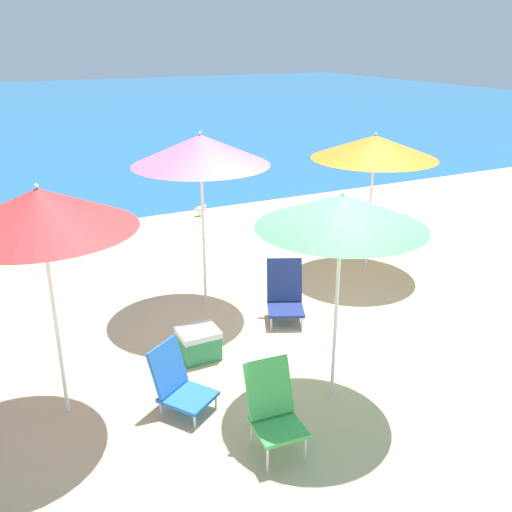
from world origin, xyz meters
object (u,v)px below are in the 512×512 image
at_px(beach_umbrella_orange, 375,147).
at_px(cooler_box, 199,344).
at_px(beach_umbrella_green, 342,211).
at_px(beach_chair_blue, 178,382).
at_px(beach_chair_navy, 285,293).
at_px(beach_umbrella_pink, 201,150).
at_px(beach_umbrella_red, 40,209).
at_px(beach_chair_green, 273,407).
at_px(seagull, 201,209).

bearing_deg(beach_umbrella_orange, cooler_box, -157.75).
bearing_deg(beach_umbrella_green, beach_chair_blue, 162.67).
xyz_separation_m(beach_chair_blue, cooler_box, (0.52, 0.79, -0.11)).
height_order(beach_umbrella_green, beach_chair_navy, beach_umbrella_green).
bearing_deg(beach_umbrella_pink, beach_chair_blue, -118.24).
distance_m(beach_umbrella_green, beach_chair_navy, 2.35).
xyz_separation_m(beach_umbrella_orange, beach_chair_blue, (-3.87, -2.16, -1.60)).
distance_m(beach_umbrella_red, beach_chair_green, 2.62).
xyz_separation_m(beach_chair_navy, beach_chair_green, (-1.31, -2.12, 0.07)).
relative_size(beach_umbrella_pink, beach_umbrella_green, 1.09).
bearing_deg(beach_umbrella_red, beach_chair_blue, -22.81).
distance_m(beach_umbrella_green, seagull, 6.69).
distance_m(beach_umbrella_orange, beach_chair_blue, 4.71).
bearing_deg(beach_umbrella_pink, beach_umbrella_green, -81.70).
bearing_deg(beach_umbrella_red, beach_chair_navy, 15.69).
relative_size(beach_chair_navy, cooler_box, 1.71).
xyz_separation_m(beach_chair_blue, beach_chair_green, (0.56, -0.90, 0.12)).
bearing_deg(beach_umbrella_orange, beach_umbrella_pink, -178.08).
relative_size(beach_chair_blue, cooler_box, 1.57).
relative_size(beach_umbrella_green, seagull, 7.94).
height_order(beach_umbrella_orange, seagull, beach_umbrella_orange).
distance_m(beach_umbrella_orange, cooler_box, 4.01).
bearing_deg(beach_chair_green, beach_chair_blue, 126.54).
height_order(beach_umbrella_orange, beach_chair_blue, beach_umbrella_orange).
xyz_separation_m(beach_umbrella_green, beach_chair_blue, (-1.48, 0.46, -1.65)).
xyz_separation_m(beach_umbrella_red, beach_chair_green, (1.55, -1.32, -1.64)).
height_order(beach_umbrella_red, beach_umbrella_green, beach_umbrella_red).
distance_m(beach_umbrella_orange, seagull, 4.34).
xyz_separation_m(cooler_box, seagull, (2.02, 5.11, -0.04)).
bearing_deg(beach_chair_navy, beach_chair_green, -96.82).
height_order(beach_chair_navy, seagull, beach_chair_navy).
relative_size(beach_umbrella_red, seagull, 8.44).
distance_m(beach_chair_green, seagull, 7.09).
xyz_separation_m(beach_umbrella_orange, beach_umbrella_pink, (-2.76, -0.09, 0.20)).
bearing_deg(beach_chair_blue, beach_chair_green, -92.01).
bearing_deg(beach_umbrella_green, beach_chair_navy, 77.02).
bearing_deg(beach_chair_green, beach_chair_navy, 63.16).
distance_m(beach_chair_blue, beach_chair_navy, 2.23).
bearing_deg(beach_umbrella_pink, beach_chair_green, -100.51).
relative_size(beach_umbrella_red, beach_chair_green, 2.88).
bearing_deg(beach_umbrella_red, cooler_box, 13.89).
xyz_separation_m(beach_umbrella_green, beach_chair_navy, (0.39, 1.68, -1.60)).
relative_size(beach_umbrella_red, cooler_box, 5.16).
bearing_deg(beach_chair_navy, beach_umbrella_orange, 49.99).
distance_m(beach_umbrella_orange, beach_umbrella_green, 3.55).
bearing_deg(beach_chair_navy, beach_umbrella_pink, 156.53).
xyz_separation_m(beach_umbrella_red, beach_umbrella_green, (2.47, -0.88, -0.11)).
xyz_separation_m(beach_umbrella_pink, beach_umbrella_green, (0.37, -2.53, -0.16)).
bearing_deg(beach_chair_blue, cooler_box, 23.06).
distance_m(beach_umbrella_pink, beach_umbrella_green, 2.56).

